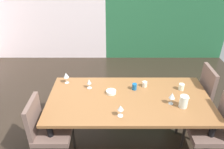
{
  "coord_description": "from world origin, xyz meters",
  "views": [
    {
      "loc": [
        0.15,
        -2.47,
        2.4
      ],
      "look_at": [
        0.15,
        0.22,
        0.85
      ],
      "focal_mm": 35.0,
      "sensor_mm": 36.0,
      "label": 1
    }
  ],
  "objects_px": {
    "wine_glass_center": "(172,96)",
    "cup_rear": "(182,87)",
    "wine_glass_west": "(121,108)",
    "chair_right_near": "(215,128)",
    "wine_glass_south": "(89,82)",
    "dining_table": "(129,102)",
    "cup_north": "(145,84)",
    "chair_right_far": "(197,95)",
    "serving_bowl_front": "(111,92)",
    "cup_corner": "(135,87)",
    "wine_glass_east": "(66,75)",
    "chair_left_near": "(47,128)",
    "pitcher_left": "(184,101)"
  },
  "relations": [
    {
      "from": "cup_rear",
      "to": "wine_glass_south",
      "type": "bearing_deg",
      "value": 177.94
    },
    {
      "from": "wine_glass_west",
      "to": "wine_glass_south",
      "type": "relative_size",
      "value": 1.08
    },
    {
      "from": "chair_right_far",
      "to": "wine_glass_east",
      "type": "relative_size",
      "value": 6.05
    },
    {
      "from": "wine_glass_east",
      "to": "wine_glass_center",
      "type": "xyz_separation_m",
      "value": [
        1.37,
        -0.48,
        -0.01
      ]
    },
    {
      "from": "wine_glass_south",
      "to": "serving_bowl_front",
      "type": "height_order",
      "value": "wine_glass_south"
    },
    {
      "from": "chair_left_near",
      "to": "cup_corner",
      "type": "distance_m",
      "value": 1.24
    },
    {
      "from": "chair_right_near",
      "to": "cup_north",
      "type": "bearing_deg",
      "value": 52.45
    },
    {
      "from": "cup_corner",
      "to": "wine_glass_center",
      "type": "bearing_deg",
      "value": -36.78
    },
    {
      "from": "serving_bowl_front",
      "to": "wine_glass_center",
      "type": "bearing_deg",
      "value": -17.03
    },
    {
      "from": "chair_right_far",
      "to": "wine_glass_west",
      "type": "distance_m",
      "value": 1.36
    },
    {
      "from": "wine_glass_south",
      "to": "wine_glass_east",
      "type": "height_order",
      "value": "wine_glass_east"
    },
    {
      "from": "dining_table",
      "to": "chair_right_far",
      "type": "bearing_deg",
      "value": 17.88
    },
    {
      "from": "wine_glass_south",
      "to": "wine_glass_center",
      "type": "xyz_separation_m",
      "value": [
        1.04,
        -0.35,
        0.02
      ]
    },
    {
      "from": "chair_right_near",
      "to": "wine_glass_south",
      "type": "height_order",
      "value": "chair_right_near"
    },
    {
      "from": "wine_glass_south",
      "to": "cup_rear",
      "type": "distance_m",
      "value": 1.25
    },
    {
      "from": "wine_glass_south",
      "to": "chair_right_far",
      "type": "bearing_deg",
      "value": 3.5
    },
    {
      "from": "dining_table",
      "to": "cup_rear",
      "type": "height_order",
      "value": "cup_rear"
    },
    {
      "from": "cup_rear",
      "to": "wine_glass_west",
      "type": "bearing_deg",
      "value": -147.53
    },
    {
      "from": "serving_bowl_front",
      "to": "cup_corner",
      "type": "distance_m",
      "value": 0.33
    },
    {
      "from": "wine_glass_center",
      "to": "cup_corner",
      "type": "xyz_separation_m",
      "value": [
        -0.42,
        0.32,
        -0.07
      ]
    },
    {
      "from": "wine_glass_east",
      "to": "wine_glass_center",
      "type": "bearing_deg",
      "value": -19.44
    },
    {
      "from": "wine_glass_center",
      "to": "chair_right_far",
      "type": "bearing_deg",
      "value": 41.25
    },
    {
      "from": "wine_glass_south",
      "to": "cup_north",
      "type": "xyz_separation_m",
      "value": [
        0.76,
        0.04,
        -0.06
      ]
    },
    {
      "from": "chair_right_near",
      "to": "pitcher_left",
      "type": "bearing_deg",
      "value": 68.29
    },
    {
      "from": "chair_right_far",
      "to": "cup_north",
      "type": "height_order",
      "value": "chair_right_far"
    },
    {
      "from": "cup_north",
      "to": "chair_left_near",
      "type": "bearing_deg",
      "value": -154.25
    },
    {
      "from": "wine_glass_center",
      "to": "cup_rear",
      "type": "height_order",
      "value": "wine_glass_center"
    },
    {
      "from": "wine_glass_west",
      "to": "chair_right_near",
      "type": "bearing_deg",
      "value": 1.02
    },
    {
      "from": "cup_north",
      "to": "cup_corner",
      "type": "xyz_separation_m",
      "value": [
        -0.15,
        -0.07,
        0.01
      ]
    },
    {
      "from": "dining_table",
      "to": "wine_glass_east",
      "type": "xyz_separation_m",
      "value": [
        -0.87,
        0.37,
        0.19
      ]
    },
    {
      "from": "wine_glass_center",
      "to": "pitcher_left",
      "type": "bearing_deg",
      "value": -25.24
    },
    {
      "from": "wine_glass_east",
      "to": "cup_corner",
      "type": "relative_size",
      "value": 1.87
    },
    {
      "from": "wine_glass_south",
      "to": "cup_rear",
      "type": "bearing_deg",
      "value": -2.06
    },
    {
      "from": "serving_bowl_front",
      "to": "cup_north",
      "type": "height_order",
      "value": "cup_north"
    },
    {
      "from": "cup_rear",
      "to": "pitcher_left",
      "type": "distance_m",
      "value": 0.38
    },
    {
      "from": "dining_table",
      "to": "cup_north",
      "type": "relative_size",
      "value": 27.55
    },
    {
      "from": "wine_glass_east",
      "to": "wine_glass_center",
      "type": "distance_m",
      "value": 1.46
    },
    {
      "from": "cup_rear",
      "to": "chair_right_near",
      "type": "bearing_deg",
      "value": -60.4
    },
    {
      "from": "dining_table",
      "to": "chair_left_near",
      "type": "bearing_deg",
      "value": -162.02
    },
    {
      "from": "pitcher_left",
      "to": "chair_right_far",
      "type": "bearing_deg",
      "value": 53.28
    },
    {
      "from": "chair_right_far",
      "to": "chair_right_near",
      "type": "bearing_deg",
      "value": 179.6
    },
    {
      "from": "chair_right_far",
      "to": "serving_bowl_front",
      "type": "distance_m",
      "value": 1.28
    },
    {
      "from": "cup_corner",
      "to": "cup_rear",
      "type": "distance_m",
      "value": 0.64
    },
    {
      "from": "chair_left_near",
      "to": "wine_glass_south",
      "type": "relative_size",
      "value": 6.73
    },
    {
      "from": "wine_glass_center",
      "to": "wine_glass_west",
      "type": "bearing_deg",
      "value": -159.99
    },
    {
      "from": "wine_glass_south",
      "to": "pitcher_left",
      "type": "height_order",
      "value": "pitcher_left"
    },
    {
      "from": "serving_bowl_front",
      "to": "cup_rear",
      "type": "bearing_deg",
      "value": 4.75
    },
    {
      "from": "wine_glass_center",
      "to": "serving_bowl_front",
      "type": "xyz_separation_m",
      "value": [
        -0.74,
        0.23,
        -0.1
      ]
    },
    {
      "from": "wine_glass_center",
      "to": "serving_bowl_front",
      "type": "height_order",
      "value": "wine_glass_center"
    },
    {
      "from": "chair_right_far",
      "to": "wine_glass_center",
      "type": "xyz_separation_m",
      "value": [
        -0.51,
        -0.45,
        0.31
      ]
    }
  ]
}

